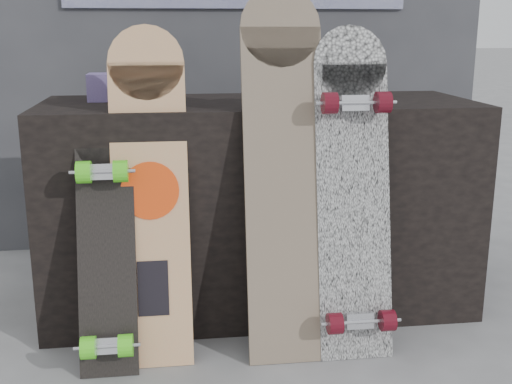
{
  "coord_description": "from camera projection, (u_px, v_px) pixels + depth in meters",
  "views": [
    {
      "loc": [
        -0.32,
        -1.86,
        1.07
      ],
      "look_at": [
        -0.05,
        0.2,
        0.53
      ],
      "focal_mm": 45.0,
      "sensor_mm": 36.0,
      "label": 1
    }
  ],
  "objects": [
    {
      "name": "merch_box_purple",
      "position": [
        113.0,
        87.0,
        2.38
      ],
      "size": [
        0.18,
        0.12,
        0.1
      ],
      "primitive_type": "cube",
      "color": "#3C356E",
      "rests_on": "vendor_table"
    },
    {
      "name": "ground",
      "position": [
        280.0,
        363.0,
        2.1
      ],
      "size": [
        60.0,
        60.0,
        0.0
      ],
      "primitive_type": "plane",
      "color": "slate",
      "rests_on": "ground"
    },
    {
      "name": "merch_box_small",
      "position": [
        332.0,
        82.0,
        2.47
      ],
      "size": [
        0.14,
        0.14,
        0.12
      ],
      "primitive_type": "cube",
      "color": "#3C356E",
      "rests_on": "vendor_table"
    },
    {
      "name": "longboard_cascadia",
      "position": [
        354.0,
        188.0,
        2.1
      ],
      "size": [
        0.24,
        0.31,
        1.08
      ],
      "rotation": [
        -0.22,
        0.0,
        0.0
      ],
      "color": "white",
      "rests_on": "ground"
    },
    {
      "name": "longboard_celtic",
      "position": [
        284.0,
        164.0,
        2.08
      ],
      "size": [
        0.26,
        0.29,
        1.2
      ],
      "rotation": [
        -0.22,
        0.0,
        0.0
      ],
      "color": "tan",
      "rests_on": "ground"
    },
    {
      "name": "booth",
      "position": [
        236.0,
        19.0,
        3.12
      ],
      "size": [
        2.4,
        0.22,
        2.2
      ],
      "color": "#38383D",
      "rests_on": "ground"
    },
    {
      "name": "vendor_table",
      "position": [
        259.0,
        205.0,
        2.48
      ],
      "size": [
        1.6,
        0.6,
        0.8
      ],
      "primitive_type": "cube",
      "color": "black",
      "rests_on": "ground"
    },
    {
      "name": "skateboard_dark",
      "position": [
        106.0,
        242.0,
        2.02
      ],
      "size": [
        0.18,
        0.32,
        0.8
      ],
      "rotation": [
        -0.31,
        0.0,
        0.0
      ],
      "color": "black",
      "rests_on": "ground"
    },
    {
      "name": "merch_box_flat",
      "position": [
        307.0,
        89.0,
        2.53
      ],
      "size": [
        0.22,
        0.1,
        0.06
      ],
      "primitive_type": "cube",
      "color": "#D1B78C",
      "rests_on": "vendor_table"
    },
    {
      "name": "longboard_geisha",
      "position": [
        150.0,
        186.0,
        2.07
      ],
      "size": [
        0.25,
        0.29,
        1.08
      ],
      "rotation": [
        -0.25,
        0.0,
        0.0
      ],
      "color": "tan",
      "rests_on": "ground"
    }
  ]
}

